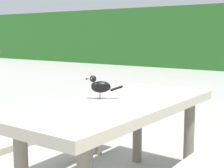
% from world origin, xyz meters
% --- Properties ---
extents(picnic_table_foreground, '(1.72, 1.82, 0.74)m').
position_xyz_m(picnic_table_foreground, '(0.28, 0.17, 0.56)').
color(picnic_table_foreground, '#B2A893').
rests_on(picnic_table_foreground, ground).
extents(bird_grackle, '(0.24, 0.20, 0.18)m').
position_xyz_m(bird_grackle, '(0.10, 0.17, 0.84)').
color(bird_grackle, black).
rests_on(bird_grackle, picnic_table_foreground).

